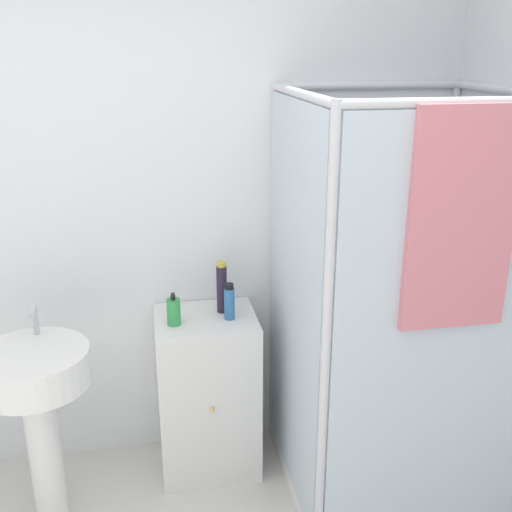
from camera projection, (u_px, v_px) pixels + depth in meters
wall_back at (113, 219)px, 2.81m from camera, size 6.40×0.06×2.50m
shower_enclosure at (381, 398)px, 2.71m from camera, size 0.92×0.95×1.86m
vanity_cabinet at (207, 393)px, 2.94m from camera, size 0.48×0.42×0.82m
sink at (37, 393)px, 2.52m from camera, size 0.47×0.47×0.96m
soap_dispenser at (174, 311)px, 2.70m from camera, size 0.06×0.06×0.16m
shampoo_bottle_tall_black at (222, 288)px, 2.82m from camera, size 0.05×0.05×0.25m
shampoo_bottle_blue at (229, 302)px, 2.76m from camera, size 0.05×0.05×0.17m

